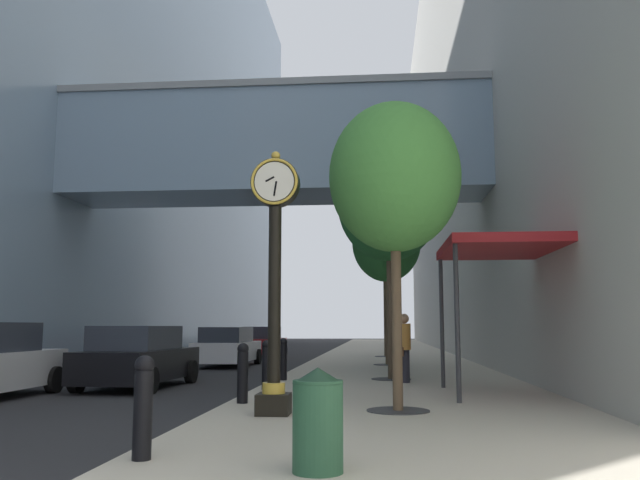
{
  "coord_description": "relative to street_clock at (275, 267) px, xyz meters",
  "views": [
    {
      "loc": [
        2.98,
        -3.58,
        1.61
      ],
      "look_at": [
        1.02,
        18.25,
        4.49
      ],
      "focal_mm": 36.91,
      "sensor_mm": 36.0,
      "label": 1
    }
  ],
  "objects": [
    {
      "name": "building_block_left",
      "position": [
        -13.87,
        22.36,
        14.68
      ],
      "size": [
        24.38,
        80.0,
        34.76
      ],
      "color": "#758EA8",
      "rests_on": "ground"
    },
    {
      "name": "car_white_near",
      "position": [
        -4.34,
        15.26,
        -1.86
      ],
      "size": [
        2.11,
        4.68,
        1.57
      ],
      "color": "silver",
      "rests_on": "ground"
    },
    {
      "name": "street_tree_near",
      "position": [
        2.09,
        0.67,
        1.67
      ],
      "size": [
        2.4,
        2.4,
        5.56
      ],
      "color": "#333335",
      "rests_on": "sidewalk_right"
    },
    {
      "name": "storefront_awning",
      "position": [
        4.38,
        3.61,
        0.66
      ],
      "size": [
        2.4,
        3.6,
        3.3
      ],
      "color": "maroon",
      "rests_on": "sidewalk_right"
    },
    {
      "name": "building_block_right",
      "position": [
        10.12,
        22.44,
        12.46
      ],
      "size": [
        9.0,
        80.0,
        30.16
      ],
      "color": "#B7B2A8",
      "rests_on": "ground"
    },
    {
      "name": "trash_bin",
      "position": [
        1.14,
        -4.28,
        -1.95
      ],
      "size": [
        0.53,
        0.53,
        1.05
      ],
      "color": "#234C33",
      "rests_on": "sidewalk_right"
    },
    {
      "name": "pedestrian_walking",
      "position": [
        2.43,
        6.5,
        -1.53
      ],
      "size": [
        0.5,
        0.52,
        1.8
      ],
      "color": "#23232D",
      "rests_on": "sidewalk_right"
    },
    {
      "name": "car_red_far",
      "position": [
        -4.19,
        22.52,
        -1.85
      ],
      "size": [
        2.08,
        4.33,
        1.58
      ],
      "color": "#AD191E",
      "rests_on": "ground"
    },
    {
      "name": "street_clock",
      "position": [
        0.0,
        0.0,
        0.0
      ],
      "size": [
        0.84,
        0.55,
        4.53
      ],
      "color": "black",
      "rests_on": "sidewalk_right"
    },
    {
      "name": "street_tree_mid_far",
      "position": [
        2.09,
        14.45,
        2.21
      ],
      "size": [
        2.67,
        2.67,
        6.25
      ],
      "color": "#333335",
      "rests_on": "sidewalk_right"
    },
    {
      "name": "bollard_nearest",
      "position": [
        -0.86,
        -3.82,
        -1.89
      ],
      "size": [
        0.22,
        0.22,
        1.15
      ],
      "color": "black",
      "rests_on": "sidewalk_right"
    },
    {
      "name": "bollard_third",
      "position": [
        -0.86,
        1.6,
        -1.89
      ],
      "size": [
        0.22,
        0.22,
        1.15
      ],
      "color": "black",
      "rests_on": "sidewalk_right"
    },
    {
      "name": "bollard_fifth",
      "position": [
        -0.86,
        7.03,
        -1.89
      ],
      "size": [
        0.22,
        0.22,
        1.15
      ],
      "color": "black",
      "rests_on": "sidewalk_right"
    },
    {
      "name": "ground_plane",
      "position": [
        -1.2,
        19.44,
        -2.63
      ],
      "size": [
        110.0,
        110.0,
        0.0
      ],
      "primitive_type": "plane",
      "color": "#262628",
      "rests_on": "ground"
    },
    {
      "name": "sidewalk_right",
      "position": [
        2.21,
        22.44,
        -2.56
      ],
      "size": [
        6.82,
        80.0,
        0.14
      ],
      "primitive_type": "cube",
      "color": "#BCB29E",
      "rests_on": "ground"
    },
    {
      "name": "bollard_fourth",
      "position": [
        -0.86,
        4.32,
        -1.89
      ],
      "size": [
        0.22,
        0.22,
        1.15
      ],
      "color": "black",
      "rests_on": "sidewalk_right"
    },
    {
      "name": "street_tree_mid_near",
      "position": [
        2.09,
        7.56,
        2.5
      ],
      "size": [
        2.95,
        2.95,
        6.7
      ],
      "color": "#333335",
      "rests_on": "sidewalk_right"
    },
    {
      "name": "street_tree_far",
      "position": [
        2.09,
        21.34,
        2.79
      ],
      "size": [
        2.88,
        2.88,
        6.95
      ],
      "color": "#333335",
      "rests_on": "sidewalk_right"
    },
    {
      "name": "car_black_mid",
      "position": [
        -4.57,
        5.94,
        -1.84
      ],
      "size": [
        2.22,
        4.55,
        1.62
      ],
      "color": "black",
      "rests_on": "ground"
    }
  ]
}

